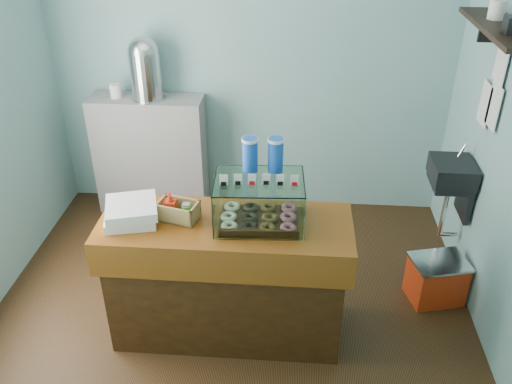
# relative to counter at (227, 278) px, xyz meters

# --- Properties ---
(ground) EXTENTS (3.50, 3.50, 0.00)m
(ground) POSITION_rel_counter_xyz_m (0.00, 0.25, -0.46)
(ground) COLOR black
(ground) RESTS_ON ground
(room_shell) EXTENTS (3.54, 3.04, 2.82)m
(room_shell) POSITION_rel_counter_xyz_m (0.03, 0.26, 1.25)
(room_shell) COLOR #71A5A5
(room_shell) RESTS_ON ground
(counter) EXTENTS (1.60, 0.60, 0.90)m
(counter) POSITION_rel_counter_xyz_m (0.00, 0.00, 0.00)
(counter) COLOR #3F230C
(counter) RESTS_ON ground
(back_shelf) EXTENTS (1.00, 0.32, 1.10)m
(back_shelf) POSITION_rel_counter_xyz_m (-0.90, 1.57, 0.09)
(back_shelf) COLOR gray
(back_shelf) RESTS_ON ground
(display_case) EXTENTS (0.57, 0.43, 0.52)m
(display_case) POSITION_rel_counter_xyz_m (0.21, 0.06, 0.62)
(display_case) COLOR #361C10
(display_case) RESTS_ON counter
(condiment_crate) EXTENTS (0.28, 0.21, 0.18)m
(condiment_crate) POSITION_rel_counter_xyz_m (-0.31, 0.03, 0.51)
(condiment_crate) COLOR #A58A52
(condiment_crate) RESTS_ON counter
(pastry_boxes) EXTENTS (0.39, 0.39, 0.12)m
(pastry_boxes) POSITION_rel_counter_xyz_m (-0.59, -0.02, 0.50)
(pastry_boxes) COLOR white
(pastry_boxes) RESTS_ON counter
(coffee_urn) EXTENTS (0.29, 0.29, 0.54)m
(coffee_urn) POSITION_rel_counter_xyz_m (-0.86, 1.56, 0.92)
(coffee_urn) COLOR silver
(coffee_urn) RESTS_ON back_shelf
(red_cooler) EXTENTS (0.46, 0.39, 0.35)m
(red_cooler) POSITION_rel_counter_xyz_m (1.51, 0.44, -0.28)
(red_cooler) COLOR red
(red_cooler) RESTS_ON ground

